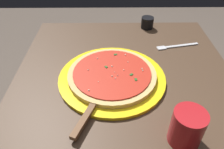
{
  "coord_description": "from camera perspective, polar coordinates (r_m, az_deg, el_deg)",
  "views": [
    {
      "loc": [
        -0.54,
        0.05,
        1.24
      ],
      "look_at": [
        0.04,
        0.05,
        0.76
      ],
      "focal_mm": 34.85,
      "sensor_mm": 36.0,
      "label": 1
    }
  ],
  "objects": [
    {
      "name": "pizza",
      "position": [
        0.75,
        0.0,
        0.09
      ],
      "size": [
        0.31,
        0.31,
        0.02
      ],
      "color": "#DBB26B",
      "rests_on": "serving_plate"
    },
    {
      "name": "cup_tall_drink",
      "position": [
        0.59,
        19.04,
        -13.04
      ],
      "size": [
        0.08,
        0.08,
        0.1
      ],
      "primitive_type": "cylinder",
      "color": "#B2191E",
      "rests_on": "restaurant_table"
    },
    {
      "name": "serving_plate",
      "position": [
        0.76,
        -0.0,
        -0.82
      ],
      "size": [
        0.37,
        0.37,
        0.01
      ],
      "primitive_type": "cylinder",
      "color": "yellow",
      "rests_on": "restaurant_table"
    },
    {
      "name": "cup_small_sauce",
      "position": [
        1.09,
        9.24,
        13.27
      ],
      "size": [
        0.06,
        0.06,
        0.05
      ],
      "primitive_type": "cylinder",
      "color": "black",
      "rests_on": "restaurant_table"
    },
    {
      "name": "fork",
      "position": [
        0.97,
        16.23,
        7.1
      ],
      "size": [
        0.06,
        0.19,
        0.0
      ],
      "color": "silver",
      "rests_on": "restaurant_table"
    },
    {
      "name": "restaurant_table",
      "position": [
        0.84,
        3.25,
        -10.59
      ],
      "size": [
        0.97,
        0.79,
        0.74
      ],
      "color": "black",
      "rests_on": "ground_plane"
    },
    {
      "name": "pizza_server",
      "position": [
        0.64,
        -5.7,
        -9.31
      ],
      "size": [
        0.22,
        0.12,
        0.01
      ],
      "color": "silver",
      "rests_on": "serving_plate"
    }
  ]
}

